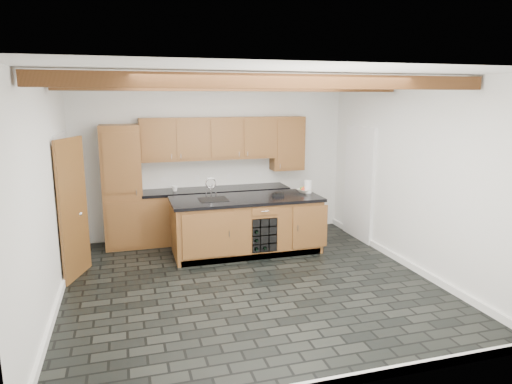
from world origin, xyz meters
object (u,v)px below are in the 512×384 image
island (247,225)px  kitchen_scale (278,194)px  paper_towel (308,187)px  fruit_bowl (305,191)px

island → kitchen_scale: kitchen_scale is taller
island → paper_towel: (1.11, 0.08, 0.57)m
paper_towel → island: bearing=-175.7°
island → fruit_bowl: (1.07, 0.14, 0.50)m
island → paper_towel: bearing=4.3°
island → paper_towel: paper_towel is taller
island → paper_towel: size_ratio=11.46×
kitchen_scale → paper_towel: bearing=24.1°
kitchen_scale → fruit_bowl: (0.53, 0.14, 0.00)m
island → kitchen_scale: size_ratio=11.37×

